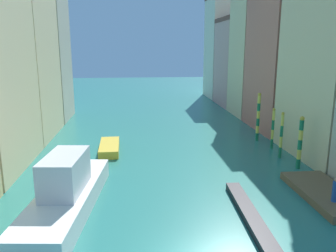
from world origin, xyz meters
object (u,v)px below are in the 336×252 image
Objects in this scene: waterfront_dock at (325,194)px; gondola_black at (251,216)px; mooring_pole_3 at (258,116)px; vaporetto_white at (66,192)px; person_on_dock at (335,190)px; motorboat_0 at (109,147)px; mooring_pole_0 at (300,142)px; mooring_pole_2 at (273,128)px; mooring_pole_1 at (281,135)px.

waterfront_dock reaches higher than gondola_black.
mooring_pole_3 reaches higher than vaporetto_white.
motorboat_0 is (-14.94, 13.96, -0.89)m from person_on_dock.
mooring_pole_3 is 23.06m from vaporetto_white.
motorboat_0 reaches higher than waterfront_dock.
mooring_pole_2 is (0.07, 5.89, -0.19)m from mooring_pole_0.
motorboat_0 is at bearing 136.94° from person_on_dock.
motorboat_0 is (-9.25, 14.83, 0.14)m from gondola_black.
mooring_pole_0 reaches higher than waterfront_dock.
mooring_pole_3 is at bearing 8.49° from motorboat_0.
gondola_black is (-6.99, -14.12, -1.89)m from mooring_pole_2.
waterfront_dock is 6.66m from gondola_black.
mooring_pole_0 is 0.48× the size of gondola_black.
mooring_pole_1 is 0.35× the size of vaporetto_white.
mooring_pole_3 is at bearing 89.90° from mooring_pole_1.
mooring_pole_2 is at bearing 85.77° from waterfront_dock.
mooring_pole_0 is at bearing 18.06° from vaporetto_white.
mooring_pole_3 reaches higher than mooring_pole_1.
mooring_pole_1 reaches higher than mooring_pole_2.
mooring_pole_2 is 15.86m from gondola_black.
person_on_dock is at bearing -95.60° from mooring_pole_2.
mooring_pole_3 reaches higher than motorboat_0.
mooring_pole_0 reaches higher than motorboat_0.
person_on_dock is at bearing -94.87° from mooring_pole_1.
person_on_dock is 16.41m from mooring_pole_3.
gondola_black is at bearing -58.05° from motorboat_0.
mooring_pole_0 is at bearing -90.64° from mooring_pole_2.
vaporetto_white is at bearing -146.92° from mooring_pole_2.
vaporetto_white is (-17.17, -0.21, 0.95)m from waterfront_dock.
waterfront_dock is 11.71m from mooring_pole_2.
gondola_black is at bearing -120.58° from mooring_pole_1.
gondola_black is (-6.56, -11.11, -1.98)m from mooring_pole_1.
motorboat_0 is (-15.81, 3.73, -1.84)m from mooring_pole_1.
person_on_dock reaches higher than waterfront_dock.
mooring_pole_3 is at bearing 40.09° from vaporetto_white.
mooring_pole_3 is at bearing 88.28° from waterfront_dock.
gondola_black is (-5.69, -0.87, -1.03)m from person_on_dock.
mooring_pole_3 reaches higher than mooring_pole_2.
person_on_dock is at bearing -93.10° from mooring_pole_3.
mooring_pole_0 is 1.09× the size of mooring_pole_2.
mooring_pole_3 is at bearing 69.08° from gondola_black.
mooring_pole_0 reaches higher than mooring_pole_1.
waterfront_dock is 2.03m from person_on_dock.
motorboat_0 is at bearing 141.48° from waterfront_dock.
gondola_black is at bearing -130.07° from mooring_pole_0.
waterfront_dock is 0.60× the size of vaporetto_white.
vaporetto_white is at bearing 167.85° from gondola_black.
mooring_pole_1 is 13.05m from gondola_black.
mooring_pole_0 is 1.04× the size of mooring_pole_1.
mooring_pole_3 is (0.01, 6.09, 0.48)m from mooring_pole_1.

